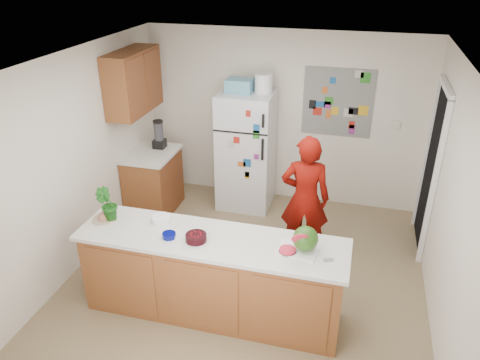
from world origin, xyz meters
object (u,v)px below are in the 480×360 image
(refrigerator, at_px, (246,151))
(person, at_px, (305,199))
(cherry_bowl, at_px, (196,237))
(watermelon, at_px, (305,239))

(refrigerator, bearing_deg, person, -48.17)
(cherry_bowl, bearing_deg, watermelon, 6.02)
(person, distance_m, watermelon, 1.26)
(watermelon, bearing_deg, person, 97.35)
(refrigerator, relative_size, cherry_bowl, 8.31)
(person, xyz_separation_m, cherry_bowl, (-0.88, -1.34, 0.16))
(person, distance_m, cherry_bowl, 1.61)
(refrigerator, distance_m, person, 1.50)
(cherry_bowl, bearing_deg, person, 56.74)
(refrigerator, distance_m, cherry_bowl, 2.46)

